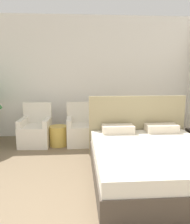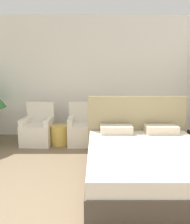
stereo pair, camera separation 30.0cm
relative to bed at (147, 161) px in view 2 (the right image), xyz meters
The scene contains 5 objects.
wall_back 2.93m from the bed, 118.01° to the left, with size 10.00×0.06×2.90m.
bed is the anchor object (origin of this frame).
armchair_near_window_left 2.62m from the bed, 141.63° to the left, with size 0.66×0.66×0.91m.
armchair_near_window_right 1.94m from the bed, 122.98° to the left, with size 0.65×0.65×0.91m.
side_table 2.21m from the bed, 134.86° to the left, with size 0.39×0.39×0.43m.
Camera 2 is at (0.48, -1.81, 1.58)m, focal length 35.00 mm.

